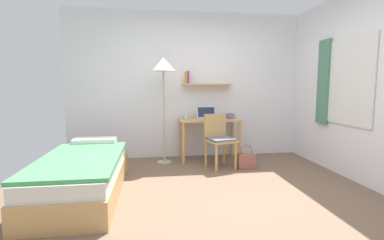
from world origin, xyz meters
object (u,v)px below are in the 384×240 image
(bed, at_px, (84,174))
(standing_lamp, at_px, (163,70))
(desk, at_px, (209,127))
(water_bottle, at_px, (186,113))
(laptop, at_px, (207,115))
(desk_chair, at_px, (219,138))
(handbag, at_px, (246,161))
(book_stack, at_px, (229,116))

(bed, xyz_separation_m, standing_lamp, (1.02, 1.26, 1.30))
(desk, bearing_deg, standing_lamp, -171.97)
(desk, distance_m, water_bottle, 0.48)
(standing_lamp, height_order, laptop, standing_lamp)
(desk, bearing_deg, bed, -142.86)
(desk_chair, xyz_separation_m, water_bottle, (-0.47, 0.47, 0.36))
(standing_lamp, bearing_deg, handbag, -22.92)
(standing_lamp, relative_size, book_stack, 6.88)
(book_stack, relative_size, handbag, 0.67)
(laptop, bearing_deg, standing_lamp, -167.68)
(desk, xyz_separation_m, standing_lamp, (-0.79, -0.11, 0.96))
(standing_lamp, bearing_deg, book_stack, 7.98)
(bed, distance_m, desk_chair, 2.07)
(desk, height_order, standing_lamp, standing_lamp)
(water_bottle, xyz_separation_m, handbag, (0.87, -0.62, -0.71))
(bed, height_order, standing_lamp, standing_lamp)
(desk_chair, relative_size, handbag, 2.23)
(desk_chair, distance_m, handbag, 0.56)
(bed, bearing_deg, book_stack, 33.17)
(bed, distance_m, book_stack, 2.65)
(desk, xyz_separation_m, water_bottle, (-0.41, -0.02, 0.25))
(standing_lamp, height_order, handbag, standing_lamp)
(laptop, height_order, book_stack, laptop)
(desk_chair, distance_m, water_bottle, 0.75)
(desk, height_order, desk_chair, desk_chair)
(bed, distance_m, handbag, 2.39)
(bed, height_order, water_bottle, water_bottle)
(bed, distance_m, water_bottle, 2.03)
(book_stack, distance_m, handbag, 0.95)
(desk_chair, bearing_deg, laptop, 99.86)
(desk, distance_m, handbag, 0.91)
(handbag, bearing_deg, water_bottle, 144.72)
(laptop, bearing_deg, handbag, -54.16)
(bed, bearing_deg, standing_lamp, 51.02)
(laptop, xyz_separation_m, water_bottle, (-0.37, -0.08, 0.06))
(laptop, height_order, water_bottle, water_bottle)
(book_stack, xyz_separation_m, handbag, (0.10, -0.69, -0.64))
(bed, relative_size, desk_chair, 2.35)
(bed, bearing_deg, handbag, 17.76)
(desk_chair, xyz_separation_m, standing_lamp, (-0.85, 0.38, 1.07))
(desk, bearing_deg, water_bottle, -176.70)
(desk_chair, bearing_deg, bed, -154.92)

